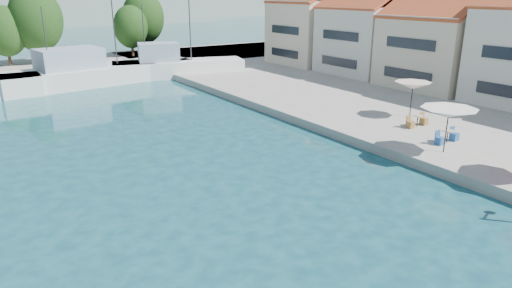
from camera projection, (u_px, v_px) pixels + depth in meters
quay_right at (450, 97)px, 39.84m from camera, size 32.00×92.00×0.60m
quay_far at (13, 71)px, 53.27m from camera, size 90.00×16.00×0.60m
hill_east at (116, 1)px, 165.89m from camera, size 140.00×40.00×12.00m
building_04 at (441, 38)px, 41.76m from camera, size 9.00×8.80×9.20m
building_05 at (368, 29)px, 48.79m from camera, size 8.40×8.80×9.70m
building_06 at (313, 23)px, 55.82m from camera, size 9.00×8.80×10.20m
trawler_03 at (95, 73)px, 47.17m from camera, size 20.33×7.70×10.20m
trawler_04 at (176, 67)px, 50.90m from camera, size 14.75×7.64×10.20m
tree_05 at (5, 31)px, 53.68m from camera, size 4.74×4.74×7.01m
tree_06 at (36, 19)px, 55.00m from camera, size 6.22×6.22×9.20m
tree_07 at (131, 27)px, 62.10m from camera, size 4.60×4.60×6.81m
tree_08 at (143, 17)px, 65.02m from camera, size 5.86×5.86×8.68m
umbrella_white at (449, 113)px, 24.64m from camera, size 3.05×3.05×2.51m
umbrella_cream at (413, 85)px, 31.89m from camera, size 2.57×2.57×2.50m
cafe_table_02 at (447, 138)px, 26.86m from camera, size 1.82×0.70×0.76m
cafe_table_03 at (417, 122)px, 30.10m from camera, size 1.82×0.70×0.76m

